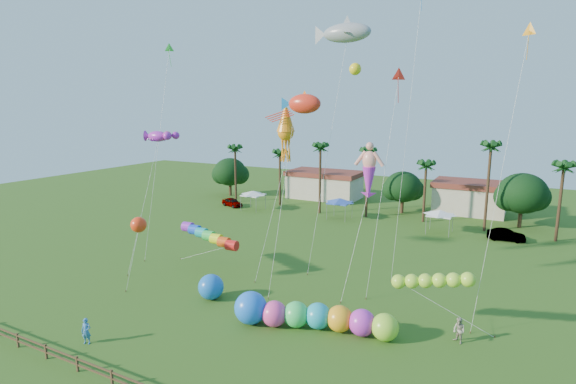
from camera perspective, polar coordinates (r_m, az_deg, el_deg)
The scene contains 21 objects.
ground at distance 31.92m, azimuth -8.97°, elevation -19.19°, with size 160.00×160.00×0.00m, color #285116.
tree_line at distance 68.22m, azimuth 16.28°, elevation 0.54°, with size 69.46×8.91×11.00m.
buildings_row at distance 75.91m, azimuth 12.23°, elevation -0.02°, with size 35.00×7.00×4.00m.
tent_row at distance 63.94m, azimuth 6.36°, elevation -1.15°, with size 31.00×4.00×0.60m.
car_a at distance 73.20m, azimuth -7.10°, elevation -1.29°, with size 1.62×4.04×1.37m, color #4C4C54.
car_b at distance 60.23m, azimuth 25.96°, elevation -4.93°, with size 1.49×4.28×1.41m, color #4C4C54.
spectator_a at distance 34.66m, azimuth -24.25°, elevation -15.81°, with size 0.66×0.44×1.82m, color #3371B4.
spectator_b at distance 33.98m, azimuth 20.89°, elevation -16.12°, with size 0.87×0.68×1.80m, color #A29D87.
caterpillar_inflatable at distance 33.64m, azimuth 2.53°, elevation -15.43°, with size 11.94×4.69×2.44m.
blue_ball at distance 38.86m, azimuth -9.76°, elevation -11.78°, with size 2.14×2.14×2.14m, color blue.
rainbow_tube at distance 43.48m, azimuth -9.13°, elevation -6.37°, with size 9.78×2.73×3.67m.
green_worm at distance 34.04m, azimuth 13.87°, elevation -10.99°, with size 9.40×2.50×4.05m.
orange_ball_kite at distance 41.17m, azimuth -18.44°, elevation -3.97°, with size 1.39×2.13×6.49m.
merman_kite at distance 38.80m, azimuth 10.24°, elevation 2.26°, with size 2.07×4.90×12.54m.
fish_kite at distance 39.79m, azimuth 2.11°, elevation 11.12°, with size 4.76×6.71×17.08m.
shark_kite at distance 45.51m, azimuth 7.48°, elevation 19.40°, with size 6.71×6.91×23.92m.
squid_kite at distance 41.73m, azimuth -0.29°, elevation 7.54°, with size 2.19×4.76×15.93m.
lobster_kite at distance 46.07m, azimuth -16.24°, elevation 6.80°, with size 4.10×5.75×13.78m.
delta_kite_red at distance 39.67m, azimuth 13.84°, elevation 13.84°, with size 1.52×4.72×19.11m.
delta_kite_yellow at distance 35.93m, azimuth 28.17°, elevation 16.91°, with size 2.45×4.00×21.50m.
delta_kite_green at distance 50.49m, azimuth -14.92°, elevation 16.59°, with size 0.99×5.30×22.41m.
Camera 1 is at (16.98, -21.88, 15.86)m, focal length 28.00 mm.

